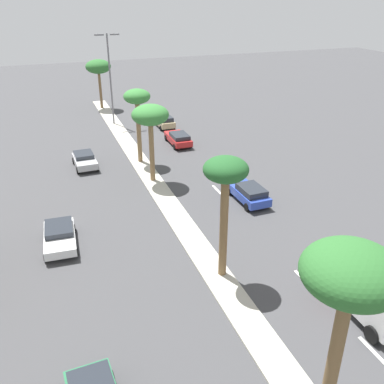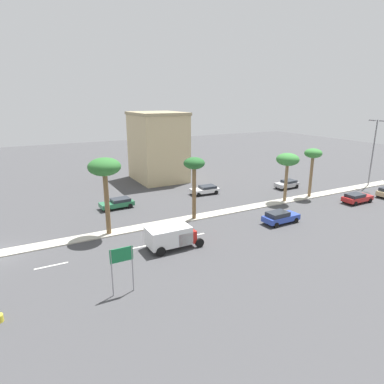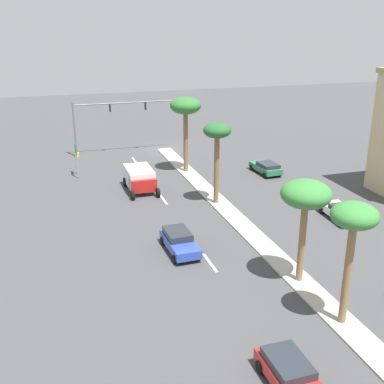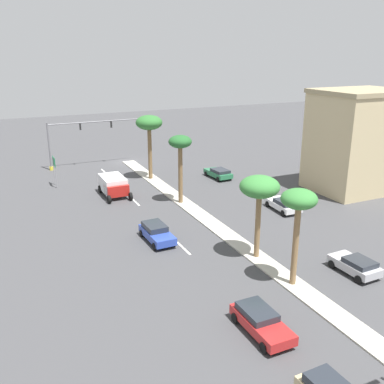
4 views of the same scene
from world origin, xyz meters
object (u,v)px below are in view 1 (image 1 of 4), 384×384
Objects in this scene: sedan_white_front at (60,236)px; palm_tree_leading at (350,280)px; sedan_tan_leading at (164,121)px; palm_tree_front at (150,117)px; palm_tree_near at (98,67)px; street_lamp_trailing at (110,73)px; sedan_silver_mid at (85,160)px; palm_tree_far at (226,178)px; box_truck at (371,294)px; palm_tree_inboard at (137,101)px; sedan_blue_left at (249,193)px; sedan_red_inboard at (178,138)px.

palm_tree_leading is at bearing -63.11° from sedan_white_front.
palm_tree_front is at bearing -109.99° from sedan_tan_leading.
palm_tree_front is 1.02× the size of palm_tree_near.
sedan_silver_mid is at bearing -111.71° from street_lamp_trailing.
palm_tree_far reaches higher than sedan_tan_leading.
palm_tree_far is 1.41× the size of box_truck.
sedan_blue_left is at bearing -61.41° from palm_tree_inboard.
sedan_white_front is (-8.66, 17.07, -6.43)m from palm_tree_leading.
palm_tree_far is 33.34m from street_lamp_trailing.
palm_tree_inboard is (-0.03, 29.90, -0.98)m from palm_tree_leading.
palm_tree_near is 34.37m from sedan_blue_left.
sedan_silver_mid is (-5.55, 20.22, -5.67)m from palm_tree_far.
palm_tree_leading is at bearing -89.87° from palm_tree_front.
sedan_tan_leading is at bearing -30.36° from street_lamp_trailing.
palm_tree_inboard reaches higher than sedan_silver_mid.
sedan_tan_leading is 21.81m from sedan_blue_left.
box_truck is (11.49, -25.87, 0.52)m from sedan_silver_mid.
palm_tree_leading reaches higher than box_truck.
palm_tree_inboard is 26.44m from box_truck.
palm_tree_front is 26.87m from palm_tree_near.
street_lamp_trailing reaches higher than palm_tree_front.
palm_tree_far is at bearing -89.27° from palm_tree_inboard.
palm_tree_front is 1.56× the size of sedan_white_front.
sedan_tan_leading is (5.61, -3.28, -5.56)m from street_lamp_trailing.
palm_tree_front is at bearing -89.85° from street_lamp_trailing.
palm_tree_far is 9.69m from box_truck.
palm_tree_front is 4.80m from palm_tree_inboard.
sedan_white_front is at bearing -123.90° from palm_tree_inboard.
palm_tree_leading reaches higher than palm_tree_front.
sedan_silver_mid is at bearing 99.90° from palm_tree_leading.
palm_tree_front is 0.96× the size of palm_tree_inboard.
sedan_tan_leading is 35.72m from box_truck.
palm_tree_inboard is 13.97m from sedan_blue_left.
palm_tree_inboard is 13.01m from sedan_tan_leading.
box_truck is (6.44, -47.30, -4.52)m from palm_tree_near.
sedan_blue_left reaches higher than sedan_red_inboard.
street_lamp_trailing is (-0.32, 33.34, -0.04)m from palm_tree_far.
palm_tree_front is at bearing 106.92° from box_truck.
palm_tree_inboard is 8.35m from sedan_red_inboard.
palm_tree_near is 19.82m from sedan_red_inboard.
palm_tree_inboard is 1.34× the size of box_truck.
palm_tree_near reaches higher than sedan_silver_mid.
sedan_white_front is (-14.16, -23.31, -0.08)m from sedan_tan_leading.
palm_tree_far is 31.03m from sedan_tan_leading.
sedan_blue_left is (6.20, -6.53, -5.09)m from palm_tree_front.
palm_tree_front is at bearing -89.52° from palm_tree_near.
palm_tree_inboard is (-0.25, 19.58, -0.24)m from palm_tree_far.
sedan_silver_mid is 0.86× the size of sedan_blue_left.
palm_tree_near reaches higher than sedan_tan_leading.
sedan_red_inboard is at bearing -92.94° from sedan_tan_leading.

